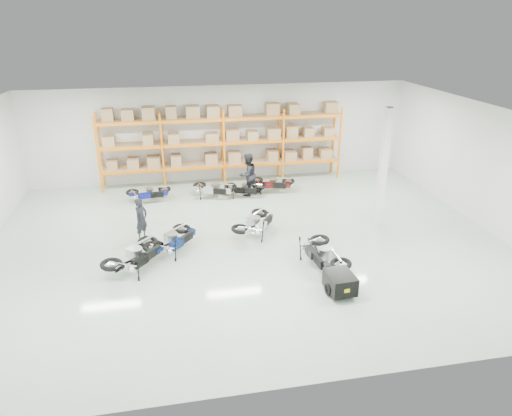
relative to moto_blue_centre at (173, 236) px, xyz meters
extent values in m
plane|color=#A6B9A9|center=(2.54, 0.25, -0.57)|extent=(18.00, 18.00, 0.00)
plane|color=white|center=(2.54, 0.25, 3.93)|extent=(18.00, 18.00, 0.00)
plane|color=silver|center=(2.54, 7.25, 1.68)|extent=(18.00, 0.00, 18.00)
plane|color=silver|center=(2.54, -6.75, 1.68)|extent=(18.00, 0.00, 18.00)
plane|color=silver|center=(11.54, 0.25, 1.68)|extent=(0.00, 14.00, 14.00)
cube|color=orange|center=(-3.06, 6.25, 1.18)|extent=(0.08, 0.08, 3.50)
cube|color=orange|center=(-3.06, 7.15, 1.18)|extent=(0.08, 0.08, 3.50)
cube|color=orange|center=(-0.26, 6.25, 1.18)|extent=(0.08, 0.08, 3.50)
cube|color=orange|center=(-0.26, 7.15, 1.18)|extent=(0.08, 0.08, 3.50)
cube|color=orange|center=(2.54, 6.25, 1.18)|extent=(0.08, 0.08, 3.50)
cube|color=orange|center=(2.54, 7.15, 1.18)|extent=(0.08, 0.08, 3.50)
cube|color=orange|center=(5.34, 6.25, 1.18)|extent=(0.08, 0.08, 3.50)
cube|color=orange|center=(5.34, 7.15, 1.18)|extent=(0.08, 0.08, 3.50)
cube|color=orange|center=(8.14, 6.25, 1.18)|extent=(0.08, 0.08, 3.50)
cube|color=orange|center=(8.14, 7.15, 1.18)|extent=(0.08, 0.08, 3.50)
cube|color=orange|center=(-1.66, 6.25, 0.33)|extent=(2.70, 0.08, 0.12)
cube|color=orange|center=(-1.66, 7.15, 0.33)|extent=(2.70, 0.08, 0.12)
cube|color=tan|center=(-1.66, 6.70, 0.40)|extent=(2.68, 0.88, 0.02)
cube|color=tan|center=(-1.66, 6.70, 0.63)|extent=(2.40, 0.70, 0.44)
cube|color=orange|center=(1.14, 6.25, 0.33)|extent=(2.70, 0.08, 0.12)
cube|color=orange|center=(1.14, 7.15, 0.33)|extent=(2.70, 0.08, 0.12)
cube|color=tan|center=(1.14, 6.70, 0.40)|extent=(2.68, 0.88, 0.02)
cube|color=tan|center=(1.14, 6.70, 0.63)|extent=(2.40, 0.70, 0.44)
cube|color=orange|center=(3.94, 6.25, 0.33)|extent=(2.70, 0.08, 0.12)
cube|color=orange|center=(3.94, 7.15, 0.33)|extent=(2.70, 0.08, 0.12)
cube|color=tan|center=(3.94, 6.70, 0.40)|extent=(2.68, 0.88, 0.02)
cube|color=tan|center=(3.94, 6.70, 0.63)|extent=(2.40, 0.70, 0.44)
cube|color=orange|center=(6.74, 6.25, 0.33)|extent=(2.70, 0.08, 0.12)
cube|color=orange|center=(6.74, 7.15, 0.33)|extent=(2.70, 0.08, 0.12)
cube|color=tan|center=(6.74, 6.70, 0.40)|extent=(2.68, 0.88, 0.02)
cube|color=tan|center=(6.74, 6.70, 0.63)|extent=(2.40, 0.70, 0.44)
cube|color=orange|center=(-1.66, 6.25, 1.43)|extent=(2.70, 0.08, 0.12)
cube|color=orange|center=(-1.66, 7.15, 1.43)|extent=(2.70, 0.08, 0.12)
cube|color=tan|center=(-1.66, 6.70, 1.50)|extent=(2.68, 0.88, 0.02)
cube|color=tan|center=(-1.66, 6.70, 1.73)|extent=(2.40, 0.70, 0.44)
cube|color=orange|center=(1.14, 6.25, 1.43)|extent=(2.70, 0.08, 0.12)
cube|color=orange|center=(1.14, 7.15, 1.43)|extent=(2.70, 0.08, 0.12)
cube|color=tan|center=(1.14, 6.70, 1.50)|extent=(2.68, 0.88, 0.02)
cube|color=tan|center=(1.14, 6.70, 1.73)|extent=(2.40, 0.70, 0.44)
cube|color=orange|center=(3.94, 6.25, 1.43)|extent=(2.70, 0.08, 0.12)
cube|color=orange|center=(3.94, 7.15, 1.43)|extent=(2.70, 0.08, 0.12)
cube|color=tan|center=(3.94, 6.70, 1.50)|extent=(2.68, 0.88, 0.02)
cube|color=tan|center=(3.94, 6.70, 1.73)|extent=(2.40, 0.70, 0.44)
cube|color=orange|center=(6.74, 6.25, 1.43)|extent=(2.70, 0.08, 0.12)
cube|color=orange|center=(6.74, 7.15, 1.43)|extent=(2.70, 0.08, 0.12)
cube|color=tan|center=(6.74, 6.70, 1.50)|extent=(2.68, 0.88, 0.02)
cube|color=tan|center=(6.74, 6.70, 1.73)|extent=(2.40, 0.70, 0.44)
cube|color=orange|center=(-1.66, 6.25, 2.53)|extent=(2.70, 0.08, 0.12)
cube|color=orange|center=(-1.66, 7.15, 2.53)|extent=(2.70, 0.08, 0.12)
cube|color=tan|center=(-1.66, 6.70, 2.60)|extent=(2.68, 0.88, 0.02)
cube|color=tan|center=(-1.66, 6.70, 2.83)|extent=(2.40, 0.70, 0.44)
cube|color=orange|center=(1.14, 6.25, 2.53)|extent=(2.70, 0.08, 0.12)
cube|color=orange|center=(1.14, 7.15, 2.53)|extent=(2.70, 0.08, 0.12)
cube|color=tan|center=(1.14, 6.70, 2.60)|extent=(2.68, 0.88, 0.02)
cube|color=tan|center=(1.14, 6.70, 2.83)|extent=(2.40, 0.70, 0.44)
cube|color=orange|center=(3.94, 6.25, 2.53)|extent=(2.70, 0.08, 0.12)
cube|color=orange|center=(3.94, 7.15, 2.53)|extent=(2.70, 0.08, 0.12)
cube|color=tan|center=(3.94, 6.70, 2.60)|extent=(2.68, 0.88, 0.02)
cube|color=tan|center=(3.94, 6.70, 2.83)|extent=(2.40, 0.70, 0.44)
cube|color=orange|center=(6.74, 6.25, 2.53)|extent=(2.70, 0.08, 0.12)
cube|color=orange|center=(6.74, 7.15, 2.53)|extent=(2.70, 0.08, 0.12)
cube|color=tan|center=(6.74, 6.70, 2.60)|extent=(2.68, 0.88, 0.02)
cube|color=tan|center=(6.74, 6.70, 2.83)|extent=(2.40, 0.70, 0.44)
cube|color=white|center=(7.74, 0.75, 1.68)|extent=(0.25, 0.25, 4.50)
cube|color=black|center=(4.66, -3.50, -0.18)|extent=(0.79, 0.97, 0.53)
cube|color=yellow|center=(4.66, -3.96, -0.18)|extent=(0.16, 0.03, 0.11)
torus|color=black|center=(4.29, -3.50, -0.38)|extent=(0.08, 0.37, 0.37)
torus|color=black|center=(5.03, -3.50, -0.38)|extent=(0.08, 0.37, 0.37)
cylinder|color=black|center=(4.66, -2.87, -0.14)|extent=(0.10, 0.88, 0.04)
imported|color=black|center=(-1.06, 1.17, 0.20)|extent=(0.63, 0.68, 1.55)
imported|color=black|center=(3.39, 4.78, 0.38)|extent=(1.17, 1.11, 1.91)
camera|label=1|loc=(0.22, -14.06, 6.86)|focal=32.00mm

